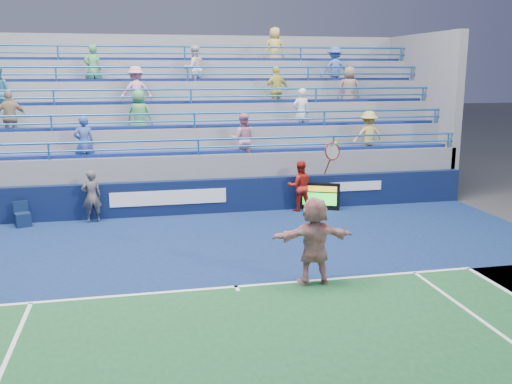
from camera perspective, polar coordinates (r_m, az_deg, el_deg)
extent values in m
plane|color=#333538|center=(12.22, -2.00, -9.53)|extent=(120.00, 120.00, 0.00)
cube|color=#0E1C47|center=(14.26, -3.56, -6.29)|extent=(18.00, 8.40, 0.02)
cube|color=white|center=(12.21, -2.00, -9.43)|extent=(11.00, 0.10, 0.01)
cube|color=white|center=(12.12, -1.92, -9.61)|extent=(0.08, 0.30, 0.01)
cube|color=#0A1837|center=(18.23, -5.61, -0.47)|extent=(18.00, 0.30, 1.10)
cube|color=white|center=(17.98, -8.72, -0.56)|extent=(3.60, 0.02, 0.45)
cube|color=white|center=(19.31, 9.95, 0.58)|extent=(1.80, 0.02, 0.30)
cube|color=slate|center=(21.10, -6.53, 1.24)|extent=(18.00, 5.60, 1.10)
cube|color=slate|center=(21.04, -6.55, 2.25)|extent=(18.00, 5.60, 1.85)
cube|color=navy|center=(18.57, -5.90, 4.00)|extent=(17.40, 0.45, 0.10)
cylinder|color=#1F5CAC|center=(18.12, -5.80, 5.23)|extent=(18.00, 0.07, 0.07)
cube|color=slate|center=(21.47, -6.71, 3.46)|extent=(18.00, 4.60, 2.60)
cube|color=navy|center=(19.47, -6.28, 6.59)|extent=(17.40, 0.45, 0.10)
cylinder|color=#1F5CAC|center=(19.04, -6.18, 7.82)|extent=(18.00, 0.07, 0.07)
cube|color=slate|center=(21.91, -6.86, 4.62)|extent=(18.00, 3.60, 3.35)
cube|color=navy|center=(20.41, -6.62, 8.94)|extent=(17.40, 0.45, 0.10)
cylinder|color=#1F5CAC|center=(19.99, -6.54, 10.17)|extent=(18.00, 0.07, 0.07)
cube|color=slate|center=(22.36, -7.00, 5.73)|extent=(18.00, 2.60, 4.10)
cube|color=navy|center=(21.38, -6.94, 11.09)|extent=(17.40, 0.45, 0.10)
cylinder|color=#1F5CAC|center=(20.98, -6.87, 12.30)|extent=(18.00, 0.07, 0.07)
cube|color=slate|center=(22.81, -7.14, 6.80)|extent=(18.00, 1.60, 4.85)
cube|color=navy|center=(22.37, -7.23, 13.05)|extent=(17.40, 0.45, 0.10)
cylinder|color=#1F5CAC|center=(21.99, -7.17, 14.24)|extent=(18.00, 0.07, 0.07)
imported|color=#429150|center=(19.34, -11.58, 7.51)|extent=(0.94, 0.74, 1.70)
imported|color=pink|center=(20.30, -11.88, 9.82)|extent=(1.18, 0.79, 1.70)
imported|color=#3A61AF|center=(22.62, 7.87, 12.08)|extent=(1.12, 0.68, 1.70)
imported|color=gray|center=(19.71, -23.33, 6.85)|extent=(1.07, 0.64, 1.70)
imported|color=silver|center=(20.17, 4.53, 7.90)|extent=(0.67, 0.48, 1.70)
imported|color=#2F468E|center=(18.48, -16.81, 4.69)|extent=(0.68, 0.51, 1.70)
imported|color=#DEBF56|center=(22.97, 1.87, 14.05)|extent=(0.85, 0.57, 1.70)
imported|color=pink|center=(18.74, -1.34, 5.30)|extent=(0.91, 0.76, 1.70)
imported|color=gold|center=(20.03, 11.16, 5.52)|extent=(1.13, 0.69, 1.70)
imported|color=silver|center=(21.40, -6.20, 12.12)|extent=(0.97, 0.85, 1.70)
imported|color=#44974E|center=(21.33, -15.99, 11.74)|extent=(0.69, 0.53, 1.70)
imported|color=#8A6A5C|center=(21.77, 9.29, 10.06)|extent=(0.92, 0.69, 1.70)
imported|color=#D2CF51|center=(20.93, 2.06, 10.13)|extent=(1.07, 0.66, 1.70)
cube|color=black|center=(18.75, 6.40, -0.45)|extent=(1.25, 0.63, 0.90)
cube|color=gold|center=(18.62, 6.50, 0.31)|extent=(1.10, 0.02, 0.18)
cube|color=#19E533|center=(18.69, 6.47, -0.70)|extent=(1.10, 0.02, 0.40)
cube|color=#0C1B3C|center=(18.03, -22.29, -2.59)|extent=(0.53, 0.53, 0.41)
cube|color=#0C1B3C|center=(18.13, -22.28, -1.32)|extent=(0.41, 0.18, 0.32)
imported|color=silver|center=(12.20, 5.84, -4.88)|extent=(1.79, 0.62, 1.91)
torus|color=maroon|center=(11.89, 7.65, 4.07)|extent=(0.40, 0.22, 0.39)
cylinder|color=maroon|center=(11.91, 7.15, 2.54)|extent=(0.09, 0.22, 0.35)
sphere|color=#C1D130|center=(11.84, 7.98, 4.83)|extent=(0.07, 0.07, 0.07)
imported|color=#141C37|center=(17.73, -16.13, -0.43)|extent=(0.67, 0.53, 1.60)
imported|color=#A51C12|center=(18.49, 4.39, 0.60)|extent=(0.84, 0.67, 1.64)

